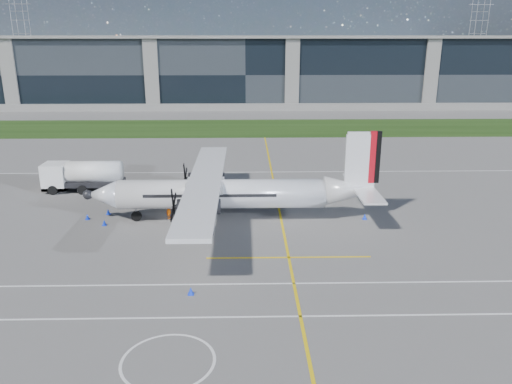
% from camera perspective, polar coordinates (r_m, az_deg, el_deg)
% --- Properties ---
extents(ground, '(400.00, 400.00, 0.00)m').
position_cam_1_polar(ground, '(80.63, -1.15, 6.34)').
color(ground, '#65625F').
rests_on(ground, ground).
extents(grass_strip, '(400.00, 18.00, 0.04)m').
position_cam_1_polar(grass_strip, '(88.49, -1.16, 7.34)').
color(grass_strip, '#19340E').
rests_on(grass_strip, ground).
extents(terminal_building, '(120.00, 20.00, 15.00)m').
position_cam_1_polar(terminal_building, '(119.41, -1.22, 13.55)').
color(terminal_building, black).
rests_on(terminal_building, ground).
extents(tree_line, '(400.00, 6.00, 6.00)m').
position_cam_1_polar(tree_line, '(179.58, -1.23, 13.38)').
color(tree_line, black).
rests_on(tree_line, ground).
extents(pylon_west, '(9.00, 4.60, 30.00)m').
position_cam_1_polar(pylon_west, '(205.34, -25.13, 15.67)').
color(pylon_west, gray).
rests_on(pylon_west, ground).
extents(pylon_east, '(9.00, 4.60, 30.00)m').
position_cam_1_polar(pylon_east, '(207.41, 23.95, 15.82)').
color(pylon_east, gray).
rests_on(pylon_east, ground).
extents(yellow_taxiway_centerline, '(0.20, 70.00, 0.01)m').
position_cam_1_polar(yellow_taxiway_centerline, '(51.59, 2.26, -0.00)').
color(yellow_taxiway_centerline, yellow).
rests_on(yellow_taxiway_centerline, ground).
extents(white_lane_line, '(90.00, 0.15, 0.01)m').
position_cam_1_polar(white_lane_line, '(29.47, -0.90, -14.08)').
color(white_lane_line, white).
rests_on(white_lane_line, ground).
extents(turboprop_aircraft, '(25.18, 26.11, 7.83)m').
position_cam_1_polar(turboprop_aircraft, '(42.57, -2.73, 1.71)').
color(turboprop_aircraft, white).
rests_on(turboprop_aircraft, ground).
extents(fuel_tanker_truck, '(8.47, 2.75, 3.17)m').
position_cam_1_polar(fuel_tanker_truck, '(54.69, -19.72, 1.70)').
color(fuel_tanker_truck, white).
rests_on(fuel_tanker_truck, ground).
extents(baggage_tug, '(3.26, 1.96, 1.96)m').
position_cam_1_polar(baggage_tug, '(48.14, -9.95, -0.33)').
color(baggage_tug, silver).
rests_on(baggage_tug, ground).
extents(ground_crew_person, '(0.76, 0.95, 2.06)m').
position_cam_1_polar(ground_crew_person, '(44.51, -9.94, -1.73)').
color(ground_crew_person, '#F25907').
rests_on(ground_crew_person, ground).
extents(safety_cone_portwing, '(0.36, 0.36, 0.50)m').
position_cam_1_polar(safety_cone_portwing, '(31.88, -7.46, -11.13)').
color(safety_cone_portwing, '#0D31EB').
rests_on(safety_cone_portwing, ground).
extents(safety_cone_tail, '(0.36, 0.36, 0.50)m').
position_cam_1_polar(safety_cone_tail, '(44.90, 12.32, -2.76)').
color(safety_cone_tail, '#0D31EB').
rests_on(safety_cone_tail, ground).
extents(safety_cone_nose_port, '(0.36, 0.36, 0.50)m').
position_cam_1_polar(safety_cone_nose_port, '(44.40, -16.95, -3.36)').
color(safety_cone_nose_port, '#0D31EB').
rests_on(safety_cone_nose_port, ground).
extents(safety_cone_nose_stbd, '(0.36, 0.36, 0.50)m').
position_cam_1_polar(safety_cone_nose_stbd, '(47.03, -16.54, -2.16)').
color(safety_cone_nose_stbd, '#0D31EB').
rests_on(safety_cone_nose_stbd, ground).
extents(safety_cone_stbdwing, '(0.36, 0.36, 0.50)m').
position_cam_1_polar(safety_cone_stbdwing, '(56.28, -4.35, 1.70)').
color(safety_cone_stbdwing, '#0D31EB').
rests_on(safety_cone_stbdwing, ground).
extents(safety_cone_fwd, '(0.36, 0.36, 0.50)m').
position_cam_1_polar(safety_cone_fwd, '(46.28, -18.72, -2.69)').
color(safety_cone_fwd, '#0D31EB').
rests_on(safety_cone_fwd, ground).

